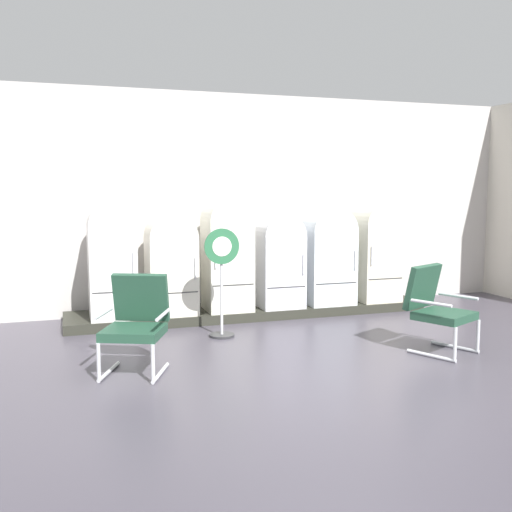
{
  "coord_description": "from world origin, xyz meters",
  "views": [
    {
      "loc": [
        -2.57,
        -5.07,
        1.85
      ],
      "look_at": [
        -0.01,
        2.75,
        0.91
      ],
      "focal_mm": 41.08,
      "sensor_mm": 36.0,
      "label": 1
    }
  ],
  "objects_px": {
    "refrigerator_0": "(112,257)",
    "refrigerator_5": "(375,249)",
    "refrigerator_1": "(171,261)",
    "refrigerator_2": "(227,251)",
    "refrigerator_3": "(279,258)",
    "sign_stand": "(222,285)",
    "refrigerator_4": "(328,253)",
    "armchair_right": "(436,306)",
    "armchair_left": "(136,320)"
  },
  "relations": [
    {
      "from": "refrigerator_1",
      "to": "refrigerator_4",
      "type": "relative_size",
      "value": 0.96
    },
    {
      "from": "refrigerator_0",
      "to": "armchair_left",
      "type": "distance_m",
      "value": 2.13
    },
    {
      "from": "refrigerator_0",
      "to": "armchair_left",
      "type": "bearing_deg",
      "value": -87.98
    },
    {
      "from": "refrigerator_5",
      "to": "armchair_right",
      "type": "bearing_deg",
      "value": -103.27
    },
    {
      "from": "refrigerator_1",
      "to": "refrigerator_2",
      "type": "relative_size",
      "value": 0.88
    },
    {
      "from": "refrigerator_5",
      "to": "sign_stand",
      "type": "bearing_deg",
      "value": -159.91
    },
    {
      "from": "armchair_right",
      "to": "refrigerator_4",
      "type": "bearing_deg",
      "value": 96.04
    },
    {
      "from": "refrigerator_1",
      "to": "armchair_left",
      "type": "bearing_deg",
      "value": -109.13
    },
    {
      "from": "refrigerator_0",
      "to": "armchair_left",
      "type": "height_order",
      "value": "refrigerator_0"
    },
    {
      "from": "refrigerator_0",
      "to": "armchair_right",
      "type": "height_order",
      "value": "refrigerator_0"
    },
    {
      "from": "refrigerator_3",
      "to": "sign_stand",
      "type": "height_order",
      "value": "refrigerator_3"
    },
    {
      "from": "refrigerator_1",
      "to": "armchair_right",
      "type": "height_order",
      "value": "refrigerator_1"
    },
    {
      "from": "refrigerator_4",
      "to": "refrigerator_5",
      "type": "distance_m",
      "value": 0.82
    },
    {
      "from": "refrigerator_3",
      "to": "refrigerator_5",
      "type": "relative_size",
      "value": 0.91
    },
    {
      "from": "refrigerator_2",
      "to": "refrigerator_5",
      "type": "bearing_deg",
      "value": -0.02
    },
    {
      "from": "armchair_right",
      "to": "refrigerator_2",
      "type": "bearing_deg",
      "value": 127.15
    },
    {
      "from": "refrigerator_4",
      "to": "armchair_right",
      "type": "height_order",
      "value": "refrigerator_4"
    },
    {
      "from": "refrigerator_1",
      "to": "sign_stand",
      "type": "relative_size",
      "value": 1.02
    },
    {
      "from": "refrigerator_2",
      "to": "armchair_left",
      "type": "bearing_deg",
      "value": -126.18
    },
    {
      "from": "refrigerator_0",
      "to": "refrigerator_4",
      "type": "xyz_separation_m",
      "value": [
        3.16,
        -0.02,
        -0.05
      ]
    },
    {
      "from": "refrigerator_0",
      "to": "refrigerator_2",
      "type": "relative_size",
      "value": 0.97
    },
    {
      "from": "refrigerator_0",
      "to": "refrigerator_3",
      "type": "height_order",
      "value": "refrigerator_0"
    },
    {
      "from": "refrigerator_4",
      "to": "sign_stand",
      "type": "distance_m",
      "value": 2.15
    },
    {
      "from": "refrigerator_1",
      "to": "armchair_left",
      "type": "distance_m",
      "value": 2.23
    },
    {
      "from": "refrigerator_2",
      "to": "armchair_left",
      "type": "height_order",
      "value": "refrigerator_2"
    },
    {
      "from": "refrigerator_0",
      "to": "refrigerator_3",
      "type": "relative_size",
      "value": 1.13
    },
    {
      "from": "sign_stand",
      "to": "refrigerator_5",
      "type": "bearing_deg",
      "value": 20.09
    },
    {
      "from": "refrigerator_4",
      "to": "armchair_right",
      "type": "xyz_separation_m",
      "value": [
        0.25,
        -2.37,
        -0.37
      ]
    },
    {
      "from": "refrigerator_0",
      "to": "refrigerator_4",
      "type": "distance_m",
      "value": 3.16
    },
    {
      "from": "refrigerator_3",
      "to": "armchair_right",
      "type": "bearing_deg",
      "value": -66.4
    },
    {
      "from": "refrigerator_2",
      "to": "refrigerator_4",
      "type": "distance_m",
      "value": 1.57
    },
    {
      "from": "armchair_left",
      "to": "armchair_right",
      "type": "bearing_deg",
      "value": -5.27
    },
    {
      "from": "refrigerator_1",
      "to": "refrigerator_5",
      "type": "bearing_deg",
      "value": 0.08
    },
    {
      "from": "refrigerator_3",
      "to": "sign_stand",
      "type": "xyz_separation_m",
      "value": [
        -1.13,
        -0.96,
        -0.2
      ]
    },
    {
      "from": "refrigerator_3",
      "to": "refrigerator_5",
      "type": "bearing_deg",
      "value": 1.16
    },
    {
      "from": "refrigerator_5",
      "to": "armchair_left",
      "type": "relative_size",
      "value": 1.53
    },
    {
      "from": "refrigerator_1",
      "to": "armchair_right",
      "type": "distance_m",
      "value": 3.56
    },
    {
      "from": "refrigerator_5",
      "to": "armchair_right",
      "type": "relative_size",
      "value": 1.53
    },
    {
      "from": "refrigerator_4",
      "to": "refrigerator_5",
      "type": "height_order",
      "value": "refrigerator_5"
    },
    {
      "from": "refrigerator_2",
      "to": "refrigerator_1",
      "type": "bearing_deg",
      "value": -179.62
    },
    {
      "from": "refrigerator_0",
      "to": "refrigerator_2",
      "type": "distance_m",
      "value": 1.6
    },
    {
      "from": "armchair_right",
      "to": "refrigerator_3",
      "type": "bearing_deg",
      "value": 113.6
    },
    {
      "from": "refrigerator_1",
      "to": "refrigerator_4",
      "type": "height_order",
      "value": "refrigerator_4"
    },
    {
      "from": "refrigerator_5",
      "to": "refrigerator_4",
      "type": "bearing_deg",
      "value": -178.34
    },
    {
      "from": "refrigerator_0",
      "to": "refrigerator_5",
      "type": "distance_m",
      "value": 3.98
    },
    {
      "from": "refrigerator_0",
      "to": "refrigerator_5",
      "type": "height_order",
      "value": "refrigerator_0"
    },
    {
      "from": "armchair_left",
      "to": "refrigerator_0",
      "type": "bearing_deg",
      "value": 92.02
    },
    {
      "from": "refrigerator_1",
      "to": "refrigerator_0",
      "type": "bearing_deg",
      "value": 179.84
    },
    {
      "from": "refrigerator_2",
      "to": "armchair_left",
      "type": "distance_m",
      "value": 2.62
    },
    {
      "from": "refrigerator_1",
      "to": "refrigerator_3",
      "type": "height_order",
      "value": "refrigerator_1"
    }
  ]
}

